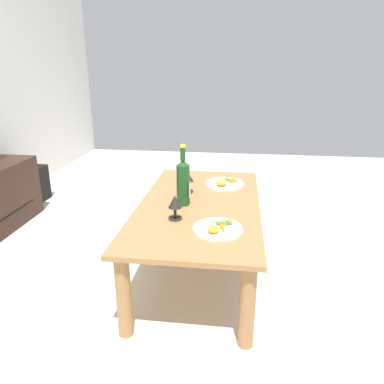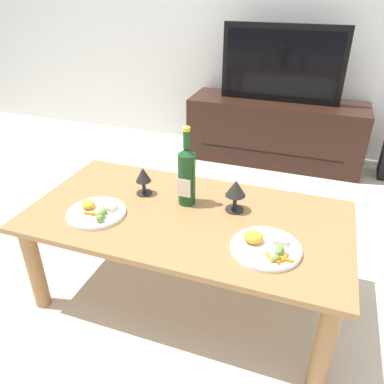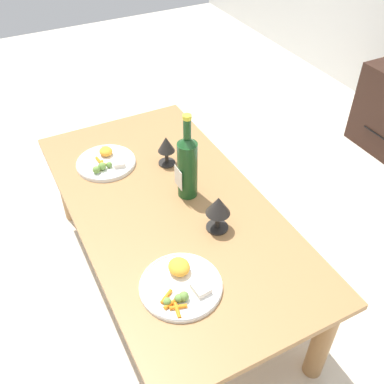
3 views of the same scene
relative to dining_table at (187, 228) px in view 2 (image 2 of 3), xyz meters
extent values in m
plane|color=beige|center=(0.00, 0.00, -0.38)|extent=(6.40, 6.40, 0.00)
cube|color=#9E7042|center=(0.00, 0.00, 0.06)|extent=(1.35, 0.69, 0.03)
cylinder|color=#9E7042|center=(-0.61, -0.28, -0.17)|extent=(0.07, 0.07, 0.43)
cylinder|color=#9E7042|center=(0.61, -0.28, -0.17)|extent=(0.07, 0.07, 0.43)
cylinder|color=#9E7042|center=(-0.61, 0.28, -0.17)|extent=(0.07, 0.07, 0.43)
cylinder|color=#9E7042|center=(0.61, 0.28, -0.17)|extent=(0.07, 0.07, 0.43)
cube|color=black|center=(0.13, 1.68, -0.13)|extent=(1.36, 0.43, 0.50)
cube|color=black|center=(0.13, 1.47, -0.23)|extent=(1.08, 0.01, 0.01)
cube|color=black|center=(0.13, 1.68, 0.39)|extent=(0.90, 0.04, 0.55)
cube|color=black|center=(0.13, 1.66, 0.39)|extent=(0.83, 0.01, 0.46)
cylinder|color=#19471E|center=(-0.03, 0.09, 0.19)|extent=(0.08, 0.08, 0.23)
cone|color=#19471E|center=(-0.03, 0.09, 0.32)|extent=(0.08, 0.08, 0.03)
cylinder|color=#19471E|center=(-0.03, 0.09, 0.37)|extent=(0.03, 0.03, 0.08)
cylinder|color=yellow|center=(-0.03, 0.09, 0.42)|extent=(0.03, 0.03, 0.02)
cube|color=silver|center=(-0.03, 0.05, 0.17)|extent=(0.06, 0.00, 0.08)
cylinder|color=black|center=(-0.25, 0.10, 0.07)|extent=(0.07, 0.07, 0.01)
cylinder|color=black|center=(-0.25, 0.10, 0.11)|extent=(0.02, 0.02, 0.06)
cone|color=black|center=(-0.25, 0.10, 0.17)|extent=(0.07, 0.07, 0.07)
cylinder|color=black|center=(0.18, 0.10, 0.07)|extent=(0.08, 0.08, 0.01)
cylinder|color=black|center=(0.18, 0.10, 0.11)|extent=(0.02, 0.02, 0.07)
cone|color=black|center=(0.18, 0.10, 0.18)|extent=(0.09, 0.09, 0.07)
cylinder|color=white|center=(-0.36, -0.13, 0.08)|extent=(0.25, 0.25, 0.01)
torus|color=white|center=(-0.36, -0.13, 0.09)|extent=(0.25, 0.25, 0.01)
ellipsoid|color=orange|center=(-0.41, -0.11, 0.10)|extent=(0.06, 0.06, 0.03)
cube|color=beige|center=(-0.31, -0.09, 0.09)|extent=(0.07, 0.06, 0.02)
cylinder|color=orange|center=(-0.32, -0.16, 0.09)|extent=(0.04, 0.04, 0.01)
cylinder|color=orange|center=(-0.34, -0.15, 0.09)|extent=(0.05, 0.03, 0.01)
cylinder|color=orange|center=(-0.38, -0.16, 0.09)|extent=(0.04, 0.02, 0.01)
sphere|color=olive|center=(-0.32, -0.13, 0.10)|extent=(0.02, 0.02, 0.02)
sphere|color=olive|center=(-0.31, -0.16, 0.10)|extent=(0.03, 0.03, 0.03)
sphere|color=olive|center=(-0.30, -0.19, 0.10)|extent=(0.03, 0.03, 0.03)
cylinder|color=white|center=(0.36, -0.13, 0.08)|extent=(0.26, 0.26, 0.01)
torus|color=white|center=(0.36, -0.13, 0.09)|extent=(0.26, 0.26, 0.01)
ellipsoid|color=orange|center=(0.31, -0.11, 0.10)|extent=(0.08, 0.07, 0.04)
cube|color=beige|center=(0.40, -0.08, 0.09)|extent=(0.06, 0.05, 0.02)
cylinder|color=orange|center=(0.38, -0.19, 0.09)|extent=(0.04, 0.05, 0.01)
cylinder|color=orange|center=(0.41, -0.19, 0.09)|extent=(0.03, 0.05, 0.01)
cylinder|color=orange|center=(0.44, -0.18, 0.09)|extent=(0.05, 0.02, 0.01)
cylinder|color=orange|center=(0.43, -0.17, 0.09)|extent=(0.03, 0.05, 0.01)
sphere|color=olive|center=(0.41, -0.16, 0.10)|extent=(0.03, 0.03, 0.03)
sphere|color=olive|center=(0.40, -0.20, 0.10)|extent=(0.02, 0.02, 0.02)
sphere|color=olive|center=(0.41, -0.14, 0.10)|extent=(0.03, 0.03, 0.03)
camera|label=1|loc=(-1.98, -0.21, 0.84)|focal=34.10mm
camera|label=2|loc=(0.47, -1.26, 0.94)|focal=35.48mm
camera|label=3|loc=(1.13, -0.49, 1.20)|focal=41.43mm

